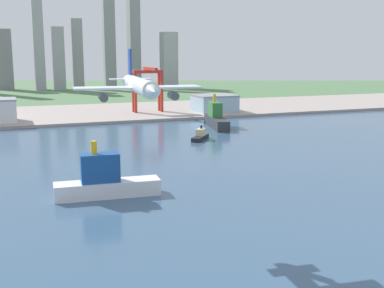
{
  "coord_description": "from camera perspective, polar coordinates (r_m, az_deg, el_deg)",
  "views": [
    {
      "loc": [
        -59.08,
        36.87,
        56.07
      ],
      "look_at": [
        3.54,
        198.65,
        23.73
      ],
      "focal_mm": 45.93,
      "sensor_mm": 36.0,
      "label": 1
    }
  ],
  "objects": [
    {
      "name": "distant_skyline",
      "position": [
        791.26,
        -16.15,
        10.41
      ],
      "size": [
        404.43,
        82.23,
        158.05
      ],
      "color": "#AFAEB2",
      "rests_on": "ground"
    },
    {
      "name": "airplane_landing",
      "position": [
        140.84,
        -6.14,
        6.69
      ],
      "size": [
        37.06,
        45.19,
        14.8
      ],
      "color": "white"
    },
    {
      "name": "water_bay",
      "position": [
        218.83,
        -4.79,
        -4.3
      ],
      "size": [
        840.0,
        360.0,
        0.15
      ],
      "primitive_type": "cube",
      "color": "#385675",
      "rests_on": "ground"
    },
    {
      "name": "tugboat_small",
      "position": [
        319.94,
        0.98,
        0.96
      ],
      "size": [
        17.9,
        20.13,
        9.17
      ],
      "color": "black",
      "rests_on": "water_bay"
    },
    {
      "name": "port_crane_red",
      "position": [
        450.85,
        -5.16,
        7.45
      ],
      "size": [
        27.14,
        38.09,
        40.78
      ],
      "color": "#B72D23",
      "rests_on": "industrial_pier"
    },
    {
      "name": "ferry_boat",
      "position": [
        196.13,
        -10.08,
        -4.26
      ],
      "size": [
        41.76,
        12.73,
        22.49
      ],
      "color": "white",
      "rests_on": "water_bay"
    },
    {
      "name": "container_barge",
      "position": [
        375.21,
        2.8,
        3.01
      ],
      "size": [
        19.15,
        51.17,
        24.68
      ],
      "color": "#2D3338",
      "rests_on": "water_bay"
    },
    {
      "name": "industrial_pier",
      "position": [
        460.24,
        -13.66,
        3.42
      ],
      "size": [
        840.0,
        140.0,
        2.5
      ],
      "primitive_type": "cube",
      "color": "#A39690",
      "rests_on": "ground"
    },
    {
      "name": "warehouse_annex",
      "position": [
        457.27,
        2.6,
        4.79
      ],
      "size": [
        36.09,
        34.58,
        15.34
      ],
      "color": "#99BCD1",
      "rests_on": "industrial_pier"
    },
    {
      "name": "ground_plane",
      "position": [
        275.45,
        -8.33,
        -1.3
      ],
      "size": [
        2400.0,
        2400.0,
        0.0
      ],
      "primitive_type": "plane",
      "color": "#50754C"
    }
  ]
}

